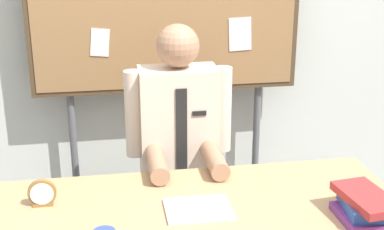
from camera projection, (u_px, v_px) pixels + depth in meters
back_wall at (162, 15)px, 3.30m from camera, size 6.40×0.08×2.70m
desk at (199, 226)px, 2.31m from camera, size 1.76×0.78×0.74m
person at (179, 166)px, 2.88m from camera, size 0.55×0.56×1.42m
book_stack at (364, 206)px, 2.17m from camera, size 0.20×0.31×0.12m
open_notebook at (198, 209)px, 2.26m from camera, size 0.28×0.21×0.01m
desk_clock at (42, 194)px, 2.28m from camera, size 0.12×0.04×0.12m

